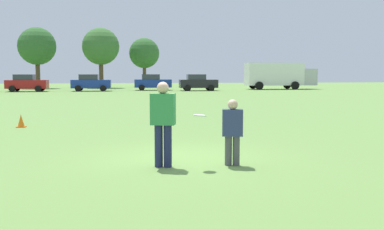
{
  "coord_description": "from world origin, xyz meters",
  "views": [
    {
      "loc": [
        -1.22,
        -10.16,
        2.01
      ],
      "look_at": [
        0.27,
        -0.0,
        1.02
      ],
      "focal_mm": 41.47,
      "sensor_mm": 36.0,
      "label": 1
    }
  ],
  "objects_px": {
    "parked_car_mid_left": "(27,83)",
    "frisbee": "(200,115)",
    "player_thrower": "(163,119)",
    "parked_car_center": "(91,83)",
    "box_truck": "(279,75)",
    "parked_car_near_right": "(198,82)",
    "player_defender": "(232,129)",
    "traffic_cone": "(21,121)",
    "parked_car_mid_right": "(152,82)"
  },
  "relations": [
    {
      "from": "parked_car_mid_left",
      "to": "frisbee",
      "type": "bearing_deg",
      "value": -73.25
    },
    {
      "from": "frisbee",
      "to": "parked_car_mid_left",
      "type": "xyz_separation_m",
      "value": [
        -12.08,
        40.13,
        -0.19
      ]
    },
    {
      "from": "player_thrower",
      "to": "parked_car_center",
      "type": "relative_size",
      "value": 0.43
    },
    {
      "from": "box_truck",
      "to": "player_thrower",
      "type": "bearing_deg",
      "value": -112.35
    },
    {
      "from": "frisbee",
      "to": "parked_car_near_right",
      "type": "distance_m",
      "value": 40.34
    },
    {
      "from": "player_defender",
      "to": "traffic_cone",
      "type": "height_order",
      "value": "player_defender"
    },
    {
      "from": "traffic_cone",
      "to": "parked_car_mid_left",
      "type": "height_order",
      "value": "parked_car_mid_left"
    },
    {
      "from": "frisbee",
      "to": "parked_car_mid_right",
      "type": "distance_m",
      "value": 41.97
    },
    {
      "from": "player_thrower",
      "to": "parked_car_mid_right",
      "type": "bearing_deg",
      "value": 87.08
    },
    {
      "from": "box_truck",
      "to": "frisbee",
      "type": "bearing_deg",
      "value": -111.38
    },
    {
      "from": "player_thrower",
      "to": "parked_car_near_right",
      "type": "distance_m",
      "value": 40.25
    },
    {
      "from": "player_thrower",
      "to": "parked_car_near_right",
      "type": "height_order",
      "value": "parked_car_near_right"
    },
    {
      "from": "player_thrower",
      "to": "player_defender",
      "type": "distance_m",
      "value": 1.51
    },
    {
      "from": "parked_car_mid_left",
      "to": "parked_car_near_right",
      "type": "xyz_separation_m",
      "value": [
        18.41,
        -0.29,
        0.0
      ]
    },
    {
      "from": "parked_car_center",
      "to": "parked_car_near_right",
      "type": "bearing_deg",
      "value": -2.69
    },
    {
      "from": "traffic_cone",
      "to": "player_thrower",
      "type": "bearing_deg",
      "value": -58.84
    },
    {
      "from": "player_defender",
      "to": "parked_car_center",
      "type": "distance_m",
      "value": 40.69
    },
    {
      "from": "parked_car_center",
      "to": "parked_car_near_right",
      "type": "relative_size",
      "value": 1.0
    },
    {
      "from": "parked_car_mid_right",
      "to": "parked_car_near_right",
      "type": "xyz_separation_m",
      "value": [
        4.95,
        -2.11,
        0.0
      ]
    },
    {
      "from": "frisbee",
      "to": "traffic_cone",
      "type": "height_order",
      "value": "frisbee"
    },
    {
      "from": "traffic_cone",
      "to": "box_truck",
      "type": "bearing_deg",
      "value": 57.65
    },
    {
      "from": "frisbee",
      "to": "parked_car_mid_left",
      "type": "distance_m",
      "value": 41.91
    },
    {
      "from": "frisbee",
      "to": "parked_car_center",
      "type": "bearing_deg",
      "value": 97.65
    },
    {
      "from": "parked_car_mid_left",
      "to": "player_defender",
      "type": "bearing_deg",
      "value": -72.2
    },
    {
      "from": "traffic_cone",
      "to": "parked_car_mid_left",
      "type": "xyz_separation_m",
      "value": [
        -6.7,
        32.25,
        0.69
      ]
    },
    {
      "from": "player_defender",
      "to": "parked_car_mid_right",
      "type": "bearing_deg",
      "value": 89.14
    },
    {
      "from": "player_defender",
      "to": "parked_car_center",
      "type": "bearing_deg",
      "value": 98.72
    },
    {
      "from": "parked_car_mid_right",
      "to": "frisbee",
      "type": "bearing_deg",
      "value": -91.88
    },
    {
      "from": "parked_car_mid_right",
      "to": "parked_car_near_right",
      "type": "height_order",
      "value": "same"
    },
    {
      "from": "box_truck",
      "to": "traffic_cone",
      "type": "bearing_deg",
      "value": -122.35
    },
    {
      "from": "parked_car_mid_right",
      "to": "player_defender",
      "type": "bearing_deg",
      "value": -90.86
    },
    {
      "from": "parked_car_near_right",
      "to": "box_truck",
      "type": "xyz_separation_m",
      "value": [
        10.48,
        3.08,
        0.83
      ]
    },
    {
      "from": "player_defender",
      "to": "parked_car_mid_right",
      "type": "relative_size",
      "value": 0.34
    },
    {
      "from": "parked_car_mid_left",
      "to": "traffic_cone",
      "type": "bearing_deg",
      "value": -78.27
    },
    {
      "from": "frisbee",
      "to": "parked_car_near_right",
      "type": "xyz_separation_m",
      "value": [
        6.33,
        39.84,
        -0.19
      ]
    },
    {
      "from": "traffic_cone",
      "to": "box_truck",
      "type": "distance_m",
      "value": 41.51
    },
    {
      "from": "player_defender",
      "to": "parked_car_mid_right",
      "type": "height_order",
      "value": "parked_car_mid_right"
    },
    {
      "from": "player_thrower",
      "to": "parked_car_mid_right",
      "type": "distance_m",
      "value": 41.78
    },
    {
      "from": "player_defender",
      "to": "parked_car_mid_right",
      "type": "distance_m",
      "value": 41.78
    },
    {
      "from": "player_thrower",
      "to": "parked_car_center",
      "type": "xyz_separation_m",
      "value": [
        -4.67,
        40.17,
        -0.1
      ]
    },
    {
      "from": "player_thrower",
      "to": "parked_car_mid_right",
      "type": "relative_size",
      "value": 0.43
    },
    {
      "from": "parked_car_mid_left",
      "to": "parked_car_near_right",
      "type": "distance_m",
      "value": 18.41
    },
    {
      "from": "parked_car_center",
      "to": "player_thrower",
      "type": "bearing_deg",
      "value": -83.36
    },
    {
      "from": "traffic_cone",
      "to": "parked_car_mid_left",
      "type": "distance_m",
      "value": 32.94
    },
    {
      "from": "parked_car_center",
      "to": "box_truck",
      "type": "xyz_separation_m",
      "value": [
        22.24,
        2.53,
        0.83
      ]
    },
    {
      "from": "player_thrower",
      "to": "traffic_cone",
      "type": "height_order",
      "value": "player_thrower"
    },
    {
      "from": "frisbee",
      "to": "parked_car_mid_left",
      "type": "relative_size",
      "value": 0.06
    },
    {
      "from": "parked_car_center",
      "to": "parked_car_near_right",
      "type": "xyz_separation_m",
      "value": [
        11.75,
        -0.55,
        0.0
      ]
    },
    {
      "from": "parked_car_center",
      "to": "parked_car_mid_right",
      "type": "xyz_separation_m",
      "value": [
        6.8,
        1.55,
        0.0
      ]
    },
    {
      "from": "player_defender",
      "to": "parked_car_center",
      "type": "relative_size",
      "value": 0.34
    }
  ]
}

